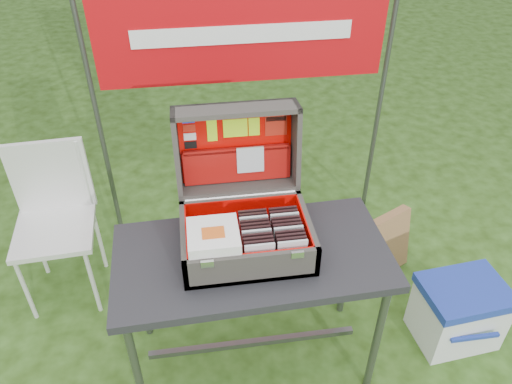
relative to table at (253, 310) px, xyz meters
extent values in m
plane|color=#223A0C|center=(0.11, 0.02, -0.37)|extent=(80.00, 80.00, 0.00)
cube|color=#29292D|center=(0.00, 0.00, 0.35)|extent=(1.20, 0.63, 0.04)
cylinder|color=#59595B|center=(-0.53, -0.24, -0.02)|extent=(0.04, 0.04, 0.70)
cylinder|color=#59595B|center=(0.53, -0.24, -0.02)|extent=(0.04, 0.04, 0.70)
cylinder|color=#59595B|center=(-0.53, 0.24, -0.02)|extent=(0.04, 0.04, 0.70)
cylinder|color=#59595B|center=(0.53, 0.24, -0.02)|extent=(0.04, 0.04, 0.70)
cube|color=#59595B|center=(0.00, 0.00, -0.25)|extent=(1.04, 0.03, 0.03)
cube|color=#494640|center=(-0.02, 0.02, 0.38)|extent=(0.55, 0.39, 0.02)
cube|color=#494640|center=(-0.02, -0.16, 0.44)|extent=(0.55, 0.02, 0.15)
cube|color=#494640|center=(-0.02, 0.21, 0.44)|extent=(0.55, 0.02, 0.15)
cube|color=#494640|center=(-0.28, 0.02, 0.44)|extent=(0.02, 0.39, 0.15)
cube|color=#494640|center=(0.24, 0.02, 0.44)|extent=(0.02, 0.39, 0.15)
cube|color=red|center=(-0.02, 0.02, 0.39)|extent=(0.50, 0.35, 0.01)
cube|color=silver|center=(-0.20, -0.17, 0.51)|extent=(0.05, 0.01, 0.03)
cube|color=silver|center=(0.16, -0.17, 0.51)|extent=(0.05, 0.01, 0.03)
cylinder|color=silver|center=(-0.02, 0.22, 0.52)|extent=(0.49, 0.02, 0.02)
cube|color=#494640|center=(-0.02, 0.38, 0.69)|extent=(0.55, 0.07, 0.39)
cube|color=#494640|center=(-0.02, 0.34, 0.88)|extent=(0.55, 0.15, 0.04)
cube|color=#494640|center=(-0.02, 0.29, 0.52)|extent=(0.55, 0.15, 0.04)
cube|color=#494640|center=(-0.28, 0.32, 0.70)|extent=(0.02, 0.19, 0.40)
cube|color=#494640|center=(0.24, 0.32, 0.70)|extent=(0.02, 0.19, 0.40)
cube|color=red|center=(-0.02, 0.36, 0.70)|extent=(0.50, 0.05, 0.34)
cube|color=red|center=(-0.02, -0.15, 0.45)|extent=(0.50, 0.01, 0.12)
cube|color=red|center=(-0.02, 0.19, 0.45)|extent=(0.50, 0.01, 0.12)
cube|color=red|center=(-0.27, 0.02, 0.45)|extent=(0.01, 0.35, 0.12)
cube|color=red|center=(0.23, 0.02, 0.45)|extent=(0.01, 0.35, 0.12)
cube|color=#9A0F0B|center=(-0.02, 0.33, 0.61)|extent=(0.48, 0.05, 0.16)
cube|color=#9A0F0B|center=(-0.02, 0.34, 0.69)|extent=(0.47, 0.02, 0.02)
cube|color=silver|center=(0.04, 0.32, 0.64)|extent=(0.12, 0.02, 0.12)
cube|color=#1933B2|center=(-0.22, 0.37, 0.83)|extent=(0.05, 0.01, 0.03)
cube|color=#B31F10|center=(-0.22, 0.37, 0.79)|extent=(0.05, 0.01, 0.03)
cube|color=white|center=(-0.22, 0.36, 0.75)|extent=(0.05, 0.01, 0.03)
cube|color=black|center=(-0.22, 0.36, 0.71)|extent=(0.05, 0.01, 0.03)
cube|color=#B6F217|center=(-0.12, 0.37, 0.78)|extent=(0.04, 0.02, 0.11)
cube|color=#B6F217|center=(-0.02, 0.37, 0.78)|extent=(0.11, 0.01, 0.08)
cube|color=#B6F217|center=(0.06, 0.37, 0.78)|extent=(0.05, 0.01, 0.08)
cube|color=#B31F10|center=(0.16, 0.37, 0.78)|extent=(0.10, 0.01, 0.10)
cube|color=black|center=(0.16, 0.37, 0.81)|extent=(0.09, 0.01, 0.02)
cube|color=silver|center=(0.01, -0.12, 0.47)|extent=(0.12, 0.01, 0.14)
cube|color=black|center=(0.01, -0.10, 0.47)|extent=(0.12, 0.01, 0.14)
cube|color=black|center=(0.01, -0.08, 0.47)|extent=(0.12, 0.01, 0.14)
cube|color=black|center=(0.01, -0.06, 0.47)|extent=(0.12, 0.01, 0.14)
cube|color=silver|center=(0.01, -0.04, 0.47)|extent=(0.12, 0.01, 0.14)
cube|color=black|center=(0.01, -0.02, 0.47)|extent=(0.12, 0.01, 0.14)
cube|color=black|center=(0.01, 0.00, 0.47)|extent=(0.12, 0.01, 0.14)
cube|color=black|center=(0.01, 0.03, 0.47)|extent=(0.12, 0.01, 0.14)
cube|color=silver|center=(0.01, 0.05, 0.47)|extent=(0.12, 0.01, 0.14)
cube|color=black|center=(0.01, 0.07, 0.47)|extent=(0.12, 0.01, 0.14)
cube|color=black|center=(0.01, 0.09, 0.47)|extent=(0.12, 0.01, 0.14)
cube|color=silver|center=(0.15, -0.12, 0.47)|extent=(0.12, 0.01, 0.14)
cube|color=black|center=(0.15, -0.10, 0.47)|extent=(0.12, 0.01, 0.14)
cube|color=black|center=(0.15, -0.08, 0.47)|extent=(0.12, 0.01, 0.14)
cube|color=black|center=(0.15, -0.06, 0.47)|extent=(0.12, 0.01, 0.14)
cube|color=silver|center=(0.15, -0.04, 0.47)|extent=(0.12, 0.01, 0.14)
cube|color=black|center=(0.15, -0.02, 0.47)|extent=(0.12, 0.01, 0.14)
cube|color=black|center=(0.15, 0.00, 0.47)|extent=(0.12, 0.01, 0.14)
cube|color=black|center=(0.15, 0.03, 0.47)|extent=(0.12, 0.01, 0.14)
cube|color=silver|center=(0.15, 0.05, 0.47)|extent=(0.12, 0.01, 0.14)
cube|color=black|center=(0.15, 0.07, 0.47)|extent=(0.12, 0.01, 0.14)
cube|color=black|center=(0.15, 0.09, 0.47)|extent=(0.12, 0.01, 0.14)
cube|color=white|center=(-0.16, -0.05, 0.52)|extent=(0.20, 0.20, 0.00)
cube|color=white|center=(-0.16, -0.05, 0.52)|extent=(0.20, 0.20, 0.00)
cube|color=white|center=(-0.16, -0.05, 0.53)|extent=(0.20, 0.20, 0.00)
cube|color=white|center=(-0.16, -0.05, 0.53)|extent=(0.20, 0.20, 0.00)
cube|color=white|center=(-0.16, -0.05, 0.54)|extent=(0.20, 0.20, 0.00)
cube|color=white|center=(-0.16, -0.05, 0.54)|extent=(0.20, 0.20, 0.00)
cube|color=white|center=(-0.16, -0.05, 0.55)|extent=(0.20, 0.20, 0.00)
cube|color=white|center=(-0.16, -0.05, 0.55)|extent=(0.20, 0.20, 0.00)
cube|color=white|center=(-0.16, -0.05, 0.56)|extent=(0.20, 0.20, 0.00)
cube|color=#D85919|center=(-0.16, -0.06, 0.56)|extent=(0.09, 0.07, 0.00)
cube|color=white|center=(1.07, -0.02, -0.21)|extent=(0.42, 0.33, 0.32)
cube|color=#1D35A2|center=(1.07, -0.02, -0.03)|extent=(0.45, 0.36, 0.05)
cube|color=#1D35A2|center=(1.07, -0.19, -0.17)|extent=(0.25, 0.02, 0.02)
cube|color=silver|center=(-0.99, 0.61, 0.09)|extent=(0.43, 0.43, 0.03)
cube|color=silver|center=(-0.99, 0.80, 0.32)|extent=(0.41, 0.05, 0.43)
cylinder|color=silver|center=(-1.16, 0.43, -0.14)|extent=(0.02, 0.02, 0.46)
cylinder|color=silver|center=(-0.81, 0.43, -0.14)|extent=(0.02, 0.02, 0.46)
cylinder|color=silver|center=(-1.16, 0.78, -0.14)|extent=(0.02, 0.02, 0.46)
cylinder|color=silver|center=(-0.81, 0.78, -0.14)|extent=(0.02, 0.02, 0.46)
cylinder|color=silver|center=(-1.16, 0.80, 0.31)|extent=(0.02, 0.02, 0.43)
cylinder|color=silver|center=(-0.81, 0.80, 0.31)|extent=(0.02, 0.02, 0.43)
cube|color=#996B3F|center=(0.85, 0.50, -0.17)|extent=(0.40, 0.28, 0.41)
cylinder|color=#59595B|center=(-0.74, 1.12, 0.48)|extent=(0.03, 0.03, 1.70)
cylinder|color=#59595B|center=(0.96, 1.12, 0.48)|extent=(0.03, 0.03, 1.70)
cube|color=#B0070D|center=(0.11, 1.11, 0.93)|extent=(1.60, 0.02, 0.55)
cube|color=white|center=(0.11, 1.10, 0.93)|extent=(1.20, 0.00, 0.10)
camera|label=1|loc=(-0.21, -1.53, 1.87)|focal=35.00mm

